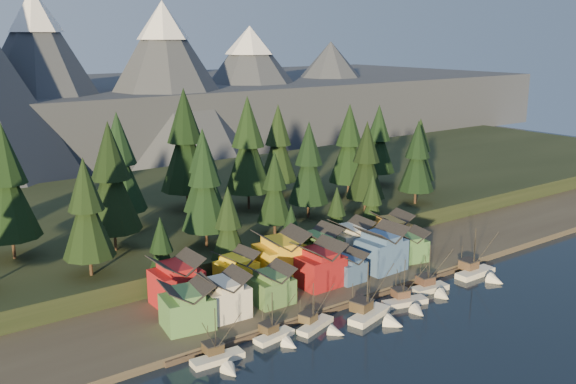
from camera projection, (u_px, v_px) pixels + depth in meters
ground at (399, 335)px, 118.14m from camera, size 500.00×500.00×0.00m
shore_strip at (274, 269)px, 149.19m from camera, size 400.00×50.00×1.50m
hillside at (175, 213)px, 187.68m from camera, size 420.00×100.00×6.00m
dock at (340, 303)px, 130.90m from camera, size 80.00×4.00×1.00m
mountain_ridge at (33, 101)px, 276.23m from camera, size 560.00×190.00×90.00m
boat_0 at (220, 354)px, 107.24m from camera, size 9.61×10.36×10.56m
boat_1 at (278, 331)px, 115.54m from camera, size 8.49×9.05×9.97m
boat_2 at (320, 320)px, 119.99m from camera, size 9.49×9.85×9.93m
boat_3 at (375, 308)px, 123.82m from camera, size 11.07×11.66×12.79m
boat_4 at (408, 298)px, 130.03m from camera, size 10.17×10.65×10.65m
boat_5 at (433, 282)px, 137.06m from camera, size 8.97×9.59×11.44m
boat_6 at (480, 267)px, 145.72m from camera, size 10.75×11.71×12.42m
house_front_0 at (187, 304)px, 117.00m from camera, size 9.92×9.52×8.69m
house_front_1 at (224, 294)px, 121.59m from camera, size 8.73×8.41×8.64m
house_front_2 at (271, 284)px, 128.08m from camera, size 7.87×7.93×7.51m
house_front_3 at (319, 263)px, 136.78m from camera, size 9.33×8.91×9.39m
house_front_4 at (348, 266)px, 139.62m from camera, size 6.47×6.96×6.43m
house_front_5 at (381, 247)px, 145.81m from camera, size 9.96×9.12×10.16m
house_front_6 at (409, 244)px, 152.11m from camera, size 8.85×8.55×7.45m
house_back_0 at (177, 279)px, 127.01m from camera, size 9.11×8.75×9.87m
house_back_1 at (236, 269)px, 134.61m from camera, size 8.06×8.14×8.32m
house_back_2 at (281, 255)px, 139.60m from camera, size 11.41×10.68×10.94m
house_back_3 at (317, 247)px, 146.84m from camera, size 9.55×8.52×9.61m
house_back_4 at (351, 239)px, 153.31m from camera, size 9.39×9.09×9.32m
house_back_5 at (392, 230)px, 159.64m from camera, size 9.79×9.87×9.28m
tree_hill_1 at (7, 186)px, 136.99m from camera, size 12.91×12.91×30.08m
tree_hill_2 at (87, 212)px, 127.87m from camera, size 10.54×10.54×24.56m
tree_hill_3 at (111, 181)px, 142.35m from camera, size 12.73×12.73×29.65m
tree_hill_4 at (119, 166)px, 158.66m from camera, size 12.77×12.77×29.74m
tree_hill_5 at (205, 186)px, 145.36m from camera, size 11.30×11.30×26.32m
tree_hill_6 at (203, 173)px, 161.82m from camera, size 10.87×10.87×25.33m
tree_hill_7 at (275, 190)px, 154.90m from camera, size 8.97×8.97×20.88m
tree_hill_8 at (248, 148)px, 176.83m from camera, size 13.65×13.65×31.79m
tree_hill_9 at (309, 166)px, 168.93m from camera, size 11.17×11.17×26.02m
tree_hill_10 at (278, 146)px, 192.83m from camera, size 11.94×11.94×27.82m
tree_hill_11 at (366, 163)px, 174.35m from camera, size 10.86×10.86×25.31m
tree_hill_12 at (349, 146)px, 191.09m from camera, size 12.08×12.08×28.14m
tree_hill_13 at (417, 159)px, 183.31m from camera, size 10.44×10.44×24.31m
tree_hill_14 at (378, 141)px, 206.41m from camera, size 11.26×11.26×26.23m
tree_hill_15 at (185, 144)px, 176.27m from camera, size 14.58×14.58×33.97m
tree_hill_17 at (419, 152)px, 198.22m from camera, size 9.86×9.86×22.98m
tree_shore_0 at (162, 252)px, 130.65m from camera, size 7.20×7.20×16.77m
tree_shore_1 at (228, 228)px, 139.35m from camera, size 8.95×8.95×20.84m
tree_shore_2 at (291, 231)px, 150.07m from camera, size 5.99×5.99×13.95m
tree_shore_3 at (337, 216)px, 157.84m from camera, size 7.01×7.01×16.33m
tree_shore_4 at (372, 205)px, 164.56m from camera, size 7.67×7.67×17.86m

